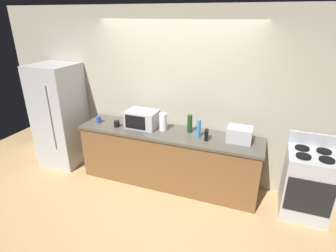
{
  "coord_description": "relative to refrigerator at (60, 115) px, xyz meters",
  "views": [
    {
      "loc": [
        1.33,
        -3.1,
        2.57
      ],
      "look_at": [
        0.0,
        0.4,
        1.0
      ],
      "focal_mm": 28.75,
      "sensor_mm": 36.0,
      "label": 1
    }
  ],
  "objects": [
    {
      "name": "ground_plane",
      "position": [
        2.05,
        -0.4,
        -0.9
      ],
      "size": [
        8.0,
        8.0,
        0.0
      ],
      "primitive_type": "plane",
      "color": "tan"
    },
    {
      "name": "back_wall",
      "position": [
        2.05,
        0.41,
        0.45
      ],
      "size": [
        6.4,
        0.1,
        2.7
      ],
      "primitive_type": "cube",
      "color": "#B2A893",
      "rests_on": "ground_plane"
    },
    {
      "name": "counter_run",
      "position": [
        2.05,
        0.0,
        -0.45
      ],
      "size": [
        2.84,
        0.64,
        0.9
      ],
      "color": "brown",
      "rests_on": "ground_plane"
    },
    {
      "name": "refrigerator",
      "position": [
        0.0,
        0.0,
        0.0
      ],
      "size": [
        0.72,
        0.73,
        1.8
      ],
      "color": "#B7BABF",
      "rests_on": "ground_plane"
    },
    {
      "name": "stove_range",
      "position": [
        4.05,
        0.0,
        -0.44
      ],
      "size": [
        0.6,
        0.61,
        1.08
      ],
      "color": "#B7BABF",
      "rests_on": "ground_plane"
    },
    {
      "name": "microwave",
      "position": [
        1.6,
        0.05,
        0.13
      ],
      "size": [
        0.48,
        0.35,
        0.27
      ],
      "color": "#B7BABF",
      "rests_on": "counter_run"
    },
    {
      "name": "toaster_oven",
      "position": [
        3.1,
        0.06,
        0.1
      ],
      "size": [
        0.34,
        0.26,
        0.21
      ],
      "primitive_type": "cube",
      "color": "#B7BABF",
      "rests_on": "counter_run"
    },
    {
      "name": "paper_towel_roll",
      "position": [
        1.95,
        0.05,
        0.13
      ],
      "size": [
        0.12,
        0.12,
        0.27
      ],
      "primitive_type": "cylinder",
      "color": "white",
      "rests_on": "counter_run"
    },
    {
      "name": "cordless_phone",
      "position": [
        2.66,
        -0.05,
        0.07
      ],
      "size": [
        0.07,
        0.12,
        0.15
      ],
      "primitive_type": "cube",
      "rotation": [
        0.0,
        0.0,
        0.17
      ],
      "color": "black",
      "rests_on": "counter_run"
    },
    {
      "name": "bottle_spray_cleaner",
      "position": [
        2.53,
        -0.01,
        0.14
      ],
      "size": [
        0.06,
        0.06,
        0.27
      ],
      "primitive_type": "cylinder",
      "color": "#338CE5",
      "rests_on": "counter_run"
    },
    {
      "name": "bottle_wine",
      "position": [
        2.35,
        0.12,
        0.14
      ],
      "size": [
        0.07,
        0.07,
        0.28
      ],
      "primitive_type": "cylinder",
      "color": "#1E3F19",
      "rests_on": "counter_run"
    },
    {
      "name": "mug_black",
      "position": [
        1.21,
        -0.09,
        0.05
      ],
      "size": [
        0.09,
        0.09,
        0.1
      ],
      "primitive_type": "cylinder",
      "color": "black",
      "rests_on": "counter_run"
    },
    {
      "name": "mug_blue",
      "position": [
        0.84,
        -0.04,
        0.05
      ],
      "size": [
        0.08,
        0.08,
        0.11
      ],
      "primitive_type": "cylinder",
      "color": "#2D4CB2",
      "rests_on": "counter_run"
    }
  ]
}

